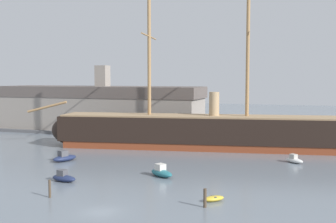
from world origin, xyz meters
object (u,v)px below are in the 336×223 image
object	(u,v)px
dinghy_foreground_right	(214,199)
motorboat_mid_left	(64,157)
tall_ship	(197,131)
motorboat_foreground_left	(64,177)
dinghy_distant_centre	(224,137)
dockside_warehouse_left	(100,109)
mooring_piling_left_pair	(50,189)
motorboat_alongside_stern	(294,160)
mooring_piling_nearest	(205,198)
motorboat_near_centre	(161,172)

from	to	relation	value
dinghy_foreground_right	motorboat_mid_left	size ratio (longest dim) A/B	0.56
tall_ship	dinghy_foreground_right	xyz separation A→B (m)	(11.84, -37.06, -3.32)
tall_ship	motorboat_foreground_left	distance (m)	36.06
dinghy_distant_centre	dockside_warehouse_left	xyz separation A→B (m)	(-34.49, 0.87, 5.92)
motorboat_foreground_left	dinghy_distant_centre	distance (m)	53.00
motorboat_mid_left	mooring_piling_left_pair	size ratio (longest dim) A/B	2.27
motorboat_mid_left	dinghy_foreground_right	bearing A→B (deg)	-27.27
motorboat_foreground_left	dinghy_foreground_right	world-z (taller)	motorboat_foreground_left
dinghy_foreground_right	mooring_piling_left_pair	bearing A→B (deg)	-165.93
motorboat_alongside_stern	dockside_warehouse_left	world-z (taller)	dockside_warehouse_left
motorboat_mid_left	dinghy_distant_centre	xyz separation A→B (m)	(21.29, 38.27, -0.36)
dinghy_foreground_right	mooring_piling_nearest	size ratio (longest dim) A/B	1.29
motorboat_near_centre	mooring_piling_nearest	distance (m)	16.44
motorboat_mid_left	motorboat_near_centre	bearing A→B (deg)	-15.36
motorboat_near_centre	mooring_piling_left_pair	distance (m)	17.93
motorboat_alongside_stern	dinghy_distant_centre	distance (m)	31.97
mooring_piling_left_pair	motorboat_mid_left	bearing A→B (deg)	117.79
dinghy_distant_centre	mooring_piling_nearest	size ratio (longest dim) A/B	1.39
motorboat_near_centre	mooring_piling_nearest	xyz separation A→B (m)	(9.96, -13.08, 0.44)
motorboat_foreground_left	motorboat_near_centre	distance (m)	14.44
motorboat_near_centre	dinghy_distant_centre	world-z (taller)	motorboat_near_centre
motorboat_alongside_stern	mooring_piling_left_pair	world-z (taller)	mooring_piling_left_pair
tall_ship	motorboat_near_centre	xyz separation A→B (m)	(1.47, -26.79, -2.98)
tall_ship	dinghy_foreground_right	bearing A→B (deg)	-72.28
mooring_piling_left_pair	dockside_warehouse_left	world-z (taller)	dockside_warehouse_left
tall_ship	motorboat_near_centre	bearing A→B (deg)	-86.87
motorboat_near_centre	motorboat_alongside_stern	xyz separation A→B (m)	(18.70, 17.35, -0.14)
tall_ship	motorboat_alongside_stern	size ratio (longest dim) A/B	19.00
tall_ship	motorboat_foreground_left	xyz separation A→B (m)	(-10.91, -34.23, -3.05)
tall_ship	dinghy_foreground_right	distance (m)	39.04
motorboat_mid_left	mooring_piling_nearest	size ratio (longest dim) A/B	2.31
motorboat_mid_left	dinghy_distant_centre	bearing A→B (deg)	60.91
dinghy_foreground_right	dockside_warehouse_left	distance (m)	70.70
dinghy_distant_centre	mooring_piling_nearest	world-z (taller)	mooring_piling_nearest
tall_ship	motorboat_foreground_left	size ratio (longest dim) A/B	16.52
motorboat_near_centre	motorboat_mid_left	distance (m)	21.19
motorboat_near_centre	dockside_warehouse_left	xyz separation A→B (m)	(-33.63, 44.75, 5.59)
dinghy_distant_centre	mooring_piling_left_pair	world-z (taller)	mooring_piling_left_pair
tall_ship	motorboat_mid_left	bearing A→B (deg)	-131.85
motorboat_mid_left	dockside_warehouse_left	xyz separation A→B (m)	(-13.19, 39.14, 5.56)
motorboat_mid_left	dockside_warehouse_left	size ratio (longest dim) A/B	0.08
motorboat_near_centre	dockside_warehouse_left	bearing A→B (deg)	126.92
motorboat_mid_left	mooring_piling_nearest	world-z (taller)	mooring_piling_nearest
motorboat_near_centre	mooring_piling_nearest	bearing A→B (deg)	-52.70
motorboat_foreground_left	motorboat_near_centre	bearing A→B (deg)	31.04
tall_ship	mooring_piling_left_pair	distance (m)	42.85
motorboat_foreground_left	motorboat_mid_left	size ratio (longest dim) A/B	0.83
motorboat_foreground_left	motorboat_near_centre	world-z (taller)	motorboat_near_centre
mooring_piling_nearest	motorboat_alongside_stern	bearing A→B (deg)	73.98
mooring_piling_nearest	dinghy_foreground_right	bearing A→B (deg)	81.63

